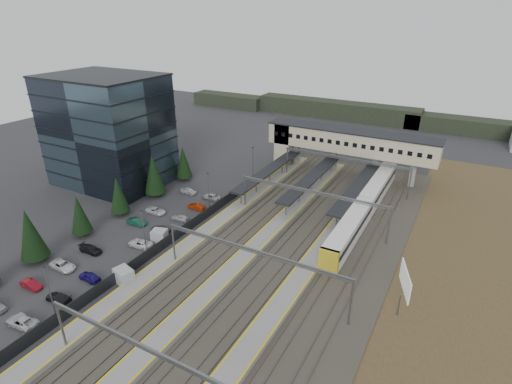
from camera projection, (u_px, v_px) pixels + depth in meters
The scene contains 15 objects.
ground at pixel (214, 244), 68.75m from camera, with size 220.00×220.00×0.00m, color #2B2B2D.
office_building at pixel (108, 130), 88.95m from camera, with size 24.30×18.30×24.30m.
conifer_row at pixel (102, 200), 73.26m from camera, with size 4.42×49.82×9.50m.
car_park at pixel (124, 243), 67.85m from camera, with size 10.57×44.64×1.29m.
lampposts at pixel (180, 208), 71.43m from camera, with size 0.50×53.25×8.07m.
fence at pixel (201, 218), 75.16m from camera, with size 0.08×90.00×2.00m.
relay_cabin_near at pixel (124, 276), 58.48m from camera, with size 3.23×2.70×2.33m.
relay_cabin_far at pixel (160, 236), 68.89m from camera, with size 2.92×2.64×2.25m.
rail_corridor at pixel (276, 243), 68.54m from camera, with size 34.00×90.00×0.92m.
canopies at pixel (312, 177), 85.58m from camera, with size 23.10×30.00×3.28m.
footbridge at pixel (338, 142), 95.56m from camera, with size 40.40×6.40×11.20m.
gantries at pixel (286, 222), 63.40m from camera, with size 28.40×62.28×7.17m.
train at pixel (365, 207), 76.64m from camera, with size 3.08×42.84×3.88m.
billboard at pixel (405, 282), 53.29m from camera, with size 2.27×5.98×5.41m.
treeline_far at pixel (433, 123), 130.68m from camera, with size 170.00×19.00×7.00m.
Camera 1 is at (34.52, -48.10, 36.76)m, focal length 28.00 mm.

